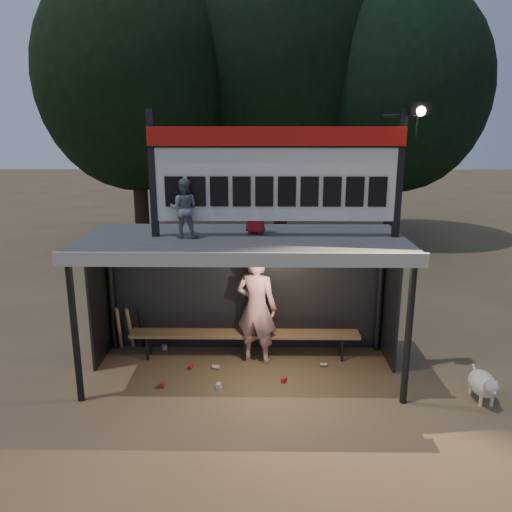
{
  "coord_description": "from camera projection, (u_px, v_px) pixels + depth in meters",
  "views": [
    {
      "loc": [
        0.3,
        -7.54,
        3.98
      ],
      "look_at": [
        0.2,
        0.4,
        1.9
      ],
      "focal_mm": 35.0,
      "sensor_mm": 36.0,
      "label": 1
    }
  ],
  "objects": [
    {
      "name": "child_a",
      "position": [
        184.0,
        209.0,
        7.52
      ],
      "size": [
        0.45,
        0.36,
        0.89
      ],
      "primitive_type": "imported",
      "rotation": [
        0.0,
        0.0,
        3.09
      ],
      "color": "slate",
      "rests_on": "dugout_shelter"
    },
    {
      "name": "child_b",
      "position": [
        256.0,
        207.0,
        7.8
      ],
      "size": [
        0.48,
        0.38,
        0.86
      ],
      "primitive_type": "imported",
      "rotation": [
        0.0,
        0.0,
        2.87
      ],
      "color": "#B01B20",
      "rests_on": "dugout_shelter"
    },
    {
      "name": "ground",
      "position": [
        244.0,
        372.0,
        8.3
      ],
      "size": [
        80.0,
        80.0,
        0.0
      ],
      "primitive_type": "plane",
      "color": "brown",
      "rests_on": "ground"
    },
    {
      "name": "tree_right",
      "position": [
        400.0,
        89.0,
        17.09
      ],
      "size": [
        6.08,
        6.08,
        8.72
      ],
      "color": "black",
      "rests_on": "ground"
    },
    {
      "name": "dugout_shelter",
      "position": [
        244.0,
        262.0,
        8.07
      ],
      "size": [
        5.1,
        2.08,
        2.32
      ],
      "color": "#414144",
      "rests_on": "ground"
    },
    {
      "name": "tree_mid",
      "position": [
        282.0,
        63.0,
        17.86
      ],
      "size": [
        7.22,
        7.22,
        10.36
      ],
      "color": "black",
      "rests_on": "ground"
    },
    {
      "name": "litter",
      "position": [
        222.0,
        370.0,
        8.29
      ],
      "size": [
        2.96,
        1.5,
        0.08
      ],
      "color": "#A4241C",
      "rests_on": "ground"
    },
    {
      "name": "bats",
      "position": [
        130.0,
        328.0,
        9.01
      ],
      "size": [
        0.48,
        0.32,
        0.84
      ],
      "color": "#9D7B49",
      "rests_on": "ground"
    },
    {
      "name": "scoreboard_assembly",
      "position": [
        280.0,
        171.0,
        7.45
      ],
      "size": [
        4.1,
        0.27,
        1.99
      ],
      "color": "black",
      "rests_on": "dugout_shelter"
    },
    {
      "name": "bench",
      "position": [
        245.0,
        335.0,
        8.73
      ],
      "size": [
        4.0,
        0.35,
        0.48
      ],
      "color": "olive",
      "rests_on": "ground"
    },
    {
      "name": "dog",
      "position": [
        484.0,
        384.0,
        7.36
      ],
      "size": [
        0.36,
        0.81,
        0.49
      ],
      "color": "silver",
      "rests_on": "ground"
    },
    {
      "name": "tree_left",
      "position": [
        134.0,
        78.0,
        16.63
      ],
      "size": [
        6.46,
        6.46,
        9.27
      ],
      "color": "#311F15",
      "rests_on": "ground"
    },
    {
      "name": "player",
      "position": [
        257.0,
        308.0,
        8.48
      ],
      "size": [
        0.83,
        0.68,
        1.96
      ],
      "primitive_type": "imported",
      "rotation": [
        0.0,
        0.0,
        2.8
      ],
      "color": "white",
      "rests_on": "ground"
    }
  ]
}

